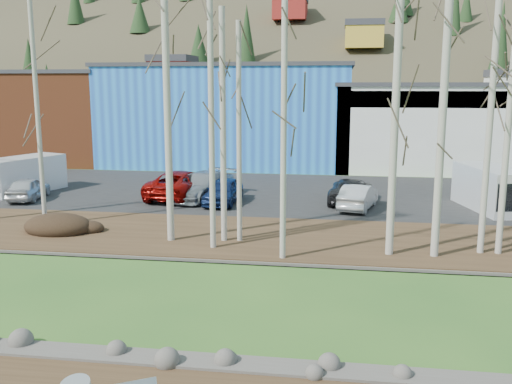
% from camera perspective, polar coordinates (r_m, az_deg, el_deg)
% --- Properties ---
extents(dirt_strip, '(80.00, 1.80, 0.03)m').
position_cam_1_polar(dirt_strip, '(13.68, -7.35, -18.46)').
color(dirt_strip, '#382616').
rests_on(dirt_strip, ground).
extents(near_bank_rocks, '(80.00, 0.80, 0.50)m').
position_cam_1_polar(near_bank_rocks, '(14.54, -6.23, -16.64)').
color(near_bank_rocks, '#47423D').
rests_on(near_bank_rocks, ground).
extents(river, '(80.00, 8.00, 0.90)m').
position_cam_1_polar(river, '(18.17, -2.89, -10.81)').
color(river, black).
rests_on(river, ground).
extents(far_bank_rocks, '(80.00, 0.80, 0.46)m').
position_cam_1_polar(far_bank_rocks, '(21.97, -0.76, -6.94)').
color(far_bank_rocks, '#47423D').
rests_on(far_bank_rocks, ground).
extents(far_bank, '(80.00, 7.00, 0.15)m').
position_cam_1_polar(far_bank, '(24.99, 0.43, -4.57)').
color(far_bank, '#382616').
rests_on(far_bank, ground).
extents(parking_lot, '(80.00, 14.00, 0.14)m').
position_cam_1_polar(parking_lot, '(35.15, 2.85, -0.10)').
color(parking_lot, black).
rests_on(parking_lot, ground).
extents(building_brick, '(16.32, 12.24, 7.80)m').
position_cam_1_polar(building_brick, '(55.65, -21.12, 7.17)').
color(building_brick, brown).
rests_on(building_brick, ground).
extents(building_blue, '(20.40, 12.24, 8.30)m').
position_cam_1_polar(building_blue, '(49.33, -2.46, 7.80)').
color(building_blue, blue).
rests_on(building_blue, ground).
extents(building_white, '(18.36, 12.24, 6.80)m').
position_cam_1_polar(building_white, '(49.21, 18.72, 6.37)').
color(building_white, silver).
rests_on(building_white, ground).
extents(hillside, '(160.00, 72.00, 35.00)m').
position_cam_1_polar(hillside, '(94.05, 6.73, 17.27)').
color(hillside, '#383323').
rests_on(hillside, ground).
extents(dirt_mound, '(3.10, 2.19, 0.61)m').
position_cam_1_polar(dirt_mound, '(27.11, -19.19, -3.13)').
color(dirt_mound, black).
rests_on(dirt_mound, far_bank).
extents(birch_1, '(0.21, 0.21, 10.20)m').
position_cam_1_polar(birch_1, '(27.96, -20.99, 7.12)').
color(birch_1, beige).
rests_on(birch_1, far_bank).
extents(birch_2, '(0.30, 0.30, 10.19)m').
position_cam_1_polar(birch_2, '(23.78, -8.82, 7.17)').
color(birch_2, beige).
rests_on(birch_2, far_bank).
extents(birch_3, '(0.23, 0.23, 10.54)m').
position_cam_1_polar(birch_3, '(22.45, -4.48, 7.51)').
color(birch_3, beige).
rests_on(birch_3, far_bank).
extents(birch_4, '(0.25, 0.25, 9.55)m').
position_cam_1_polar(birch_4, '(23.50, -3.32, 6.45)').
color(birch_4, beige).
rests_on(birch_4, far_bank).
extents(birch_5, '(0.21, 0.21, 9.01)m').
position_cam_1_polar(birch_5, '(23.48, -1.70, 5.81)').
color(birch_5, beige).
rests_on(birch_5, far_bank).
extents(birch_6, '(0.23, 0.23, 9.90)m').
position_cam_1_polar(birch_6, '(21.00, 2.79, 6.43)').
color(birch_6, beige).
rests_on(birch_6, far_bank).
extents(birch_7, '(0.30, 0.30, 9.66)m').
position_cam_1_polar(birch_7, '(22.31, 18.07, 5.87)').
color(birch_7, beige).
rests_on(birch_7, far_bank).
extents(birch_8, '(0.25, 0.25, 9.60)m').
position_cam_1_polar(birch_8, '(23.57, 23.89, 5.64)').
color(birch_8, beige).
rests_on(birch_8, far_bank).
extents(birch_10, '(0.25, 0.25, 9.60)m').
position_cam_1_polar(birch_10, '(23.40, 22.30, 5.73)').
color(birch_10, beige).
rests_on(birch_10, far_bank).
extents(birch_11, '(0.30, 0.30, 9.66)m').
position_cam_1_polar(birch_11, '(22.10, 13.68, 6.05)').
color(birch_11, beige).
rests_on(birch_11, far_bank).
extents(car_0, '(2.14, 4.00, 1.29)m').
position_cam_1_polar(car_0, '(35.23, -21.84, 0.34)').
color(car_0, silver).
rests_on(car_0, parking_lot).
extents(car_1, '(3.31, 6.04, 1.60)m').
position_cam_1_polar(car_1, '(33.51, -7.51, 0.80)').
color(car_1, '#8F0A07').
rests_on(car_1, parking_lot).
extents(car_2, '(3.55, 5.67, 1.53)m').
position_cam_1_polar(car_2, '(33.00, -5.36, 0.63)').
color(car_2, gray).
rests_on(car_2, parking_lot).
extents(car_3, '(1.83, 4.17, 1.40)m').
position_cam_1_polar(car_3, '(31.65, -3.30, 0.10)').
color(car_3, '#132350').
rests_on(car_3, parking_lot).
extents(car_4, '(2.30, 4.25, 1.33)m').
position_cam_1_polar(car_4, '(30.68, 10.18, -0.46)').
color(car_4, silver).
rests_on(car_4, parking_lot).
extents(car_5, '(2.59, 4.97, 1.34)m').
position_cam_1_polar(car_5, '(32.42, 9.46, 0.17)').
color(car_5, black).
rests_on(car_5, parking_lot).
extents(van_white, '(3.24, 5.48, 2.25)m').
position_cam_1_polar(van_white, '(32.37, 22.66, 0.28)').
color(van_white, silver).
rests_on(van_white, parking_lot).
extents(van_grey, '(3.62, 5.33, 2.16)m').
position_cam_1_polar(van_grey, '(37.60, -22.43, 1.58)').
color(van_grey, silver).
rests_on(van_grey, parking_lot).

